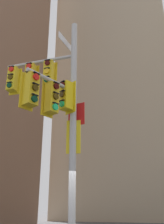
# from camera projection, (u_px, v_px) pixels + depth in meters

# --- Properties ---
(building_mid_block) EXTENTS (15.01, 15.01, 37.47)m
(building_mid_block) POSITION_uv_depth(u_px,v_px,m) (117.00, 88.00, 38.37)
(building_mid_block) COLOR tan
(building_mid_block) RESTS_ON ground
(signal_pole_assembly) EXTENTS (3.16, 2.48, 8.17)m
(signal_pole_assembly) POSITION_uv_depth(u_px,v_px,m) (53.00, 101.00, 8.46)
(signal_pole_assembly) COLOR #B2B2B5
(signal_pole_assembly) RESTS_ON ground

